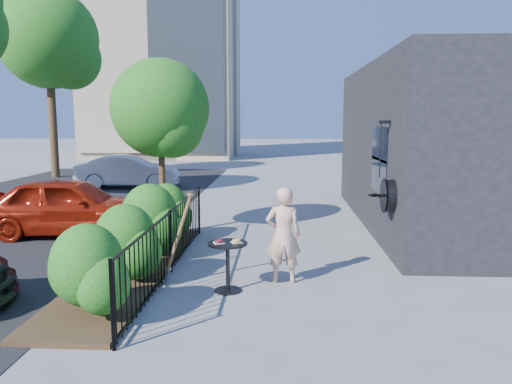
# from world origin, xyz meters

# --- Properties ---
(ground) EXTENTS (120.00, 120.00, 0.00)m
(ground) POSITION_xyz_m (0.00, 0.00, 0.00)
(ground) COLOR gray
(ground) RESTS_ON ground
(shop_building) EXTENTS (6.22, 9.00, 4.00)m
(shop_building) POSITION_xyz_m (5.50, 4.50, 2.00)
(shop_building) COLOR black
(shop_building) RESTS_ON ground
(fence) EXTENTS (0.05, 6.05, 1.10)m
(fence) POSITION_xyz_m (-1.50, 0.00, 0.56)
(fence) COLOR black
(fence) RESTS_ON ground
(planting_bed) EXTENTS (1.30, 6.00, 0.08)m
(planting_bed) POSITION_xyz_m (-2.20, 0.00, 0.04)
(planting_bed) COLOR #382616
(planting_bed) RESTS_ON ground
(shrubs) EXTENTS (1.10, 5.60, 1.24)m
(shrubs) POSITION_xyz_m (-2.10, 0.10, 0.70)
(shrubs) COLOR #125213
(shrubs) RESTS_ON ground
(patio_tree) EXTENTS (2.20, 2.20, 3.94)m
(patio_tree) POSITION_xyz_m (-2.24, 2.76, 2.76)
(patio_tree) COLOR #3F2B19
(patio_tree) RESTS_ON ground
(street_tree_far) EXTENTS (4.40, 4.40, 8.28)m
(street_tree_far) POSITION_xyz_m (-9.94, 13.96, 5.92)
(street_tree_far) COLOR #3F2B19
(street_tree_far) RESTS_ON ground
(cafe_table) EXTENTS (0.62, 0.62, 0.83)m
(cafe_table) POSITION_xyz_m (-0.40, -0.93, 0.54)
(cafe_table) COLOR black
(cafe_table) RESTS_ON ground
(woman) EXTENTS (0.60, 0.41, 1.58)m
(woman) POSITION_xyz_m (0.46, -0.44, 0.79)
(woman) COLOR #E1B291
(woman) RESTS_ON ground
(shovel) EXTENTS (0.53, 0.20, 1.54)m
(shovel) POSITION_xyz_m (-1.26, -0.64, 0.67)
(shovel) COLOR brown
(shovel) RESTS_ON ground
(car_red) EXTENTS (4.11, 1.96, 1.36)m
(car_red) POSITION_xyz_m (-4.45, 2.71, 0.68)
(car_red) COLOR #A4200D
(car_red) RESTS_ON ground
(car_silver) EXTENTS (4.04, 1.86, 1.28)m
(car_silver) POSITION_xyz_m (-5.56, 10.71, 0.64)
(car_silver) COLOR #BBBAC0
(car_silver) RESTS_ON ground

